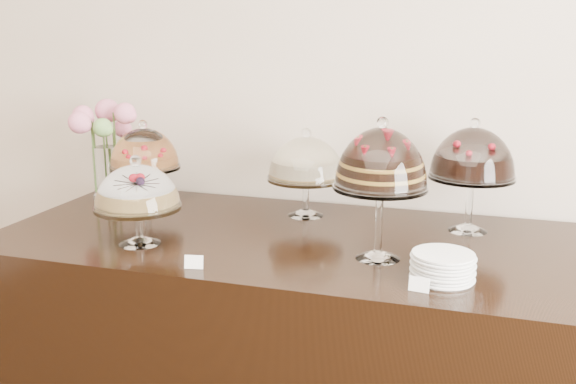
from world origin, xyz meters
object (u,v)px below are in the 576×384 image
(cake_stand_sugar_sponge, at_px, (137,191))
(cake_stand_fruit_tart, at_px, (144,152))
(cake_stand_dark_choco, at_px, (473,158))
(cake_stand_cheesecake, at_px, (306,162))
(cake_stand_choco_layer, at_px, (381,164))
(flower_vase, at_px, (102,137))
(display_counter, at_px, (292,346))
(plate_stack, at_px, (443,266))

(cake_stand_sugar_sponge, bearing_deg, cake_stand_fruit_tart, 116.70)
(cake_stand_dark_choco, bearing_deg, cake_stand_fruit_tart, -178.32)
(cake_stand_cheesecake, height_order, cake_stand_fruit_tart, cake_stand_fruit_tart)
(cake_stand_choco_layer, xyz_separation_m, cake_stand_fruit_tart, (-1.08, 0.37, -0.09))
(cake_stand_dark_choco, height_order, flower_vase, flower_vase)
(cake_stand_choco_layer, relative_size, cake_stand_cheesecake, 1.31)
(display_counter, bearing_deg, cake_stand_choco_layer, -23.07)
(cake_stand_choco_layer, xyz_separation_m, plate_stack, (0.22, -0.13, -0.28))
(cake_stand_fruit_tart, distance_m, plate_stack, 1.40)
(cake_stand_cheesecake, xyz_separation_m, cake_stand_dark_choco, (0.65, -0.02, 0.06))
(cake_stand_choco_layer, bearing_deg, display_counter, 156.93)
(cake_stand_sugar_sponge, relative_size, cake_stand_choco_layer, 0.68)
(display_counter, xyz_separation_m, cake_stand_cheesecake, (-0.03, 0.28, 0.67))
(display_counter, relative_size, cake_stand_sugar_sponge, 6.83)
(display_counter, height_order, cake_stand_choco_layer, cake_stand_choco_layer)
(cake_stand_sugar_sponge, height_order, cake_stand_fruit_tart, cake_stand_fruit_tart)
(cake_stand_sugar_sponge, relative_size, flower_vase, 0.72)
(cake_stand_cheesecake, height_order, flower_vase, flower_vase)
(cake_stand_sugar_sponge, bearing_deg, cake_stand_choco_layer, 6.83)
(cake_stand_choco_layer, height_order, plate_stack, cake_stand_choco_layer)
(cake_stand_sugar_sponge, xyz_separation_m, cake_stand_choco_layer, (0.84, 0.10, 0.13))
(cake_stand_choco_layer, xyz_separation_m, cake_stand_dark_choco, (0.28, 0.41, -0.04))
(display_counter, distance_m, cake_stand_dark_choco, 1.00)
(display_counter, height_order, cake_stand_cheesecake, cake_stand_cheesecake)
(cake_stand_sugar_sponge, height_order, cake_stand_cheesecake, cake_stand_cheesecake)
(cake_stand_sugar_sponge, distance_m, cake_stand_cheesecake, 0.71)
(cake_stand_fruit_tart, xyz_separation_m, plate_stack, (1.30, -0.50, -0.19))
(display_counter, height_order, flower_vase, flower_vase)
(cake_stand_sugar_sponge, xyz_separation_m, flower_vase, (-0.48, 0.53, 0.09))
(cake_stand_cheesecake, bearing_deg, cake_stand_fruit_tart, -175.36)
(cake_stand_fruit_tart, height_order, plate_stack, cake_stand_fruit_tart)
(cake_stand_cheesecake, distance_m, flower_vase, 0.95)
(cake_stand_sugar_sponge, xyz_separation_m, cake_stand_fruit_tart, (-0.24, 0.47, 0.04))
(display_counter, height_order, cake_stand_sugar_sponge, cake_stand_sugar_sponge)
(cake_stand_sugar_sponge, distance_m, cake_stand_fruit_tart, 0.53)
(cake_stand_sugar_sponge, bearing_deg, cake_stand_dark_choco, 24.54)
(cake_stand_choco_layer, distance_m, flower_vase, 1.39)
(cake_stand_sugar_sponge, xyz_separation_m, plate_stack, (1.06, -0.03, -0.15))
(cake_stand_choco_layer, relative_size, cake_stand_dark_choco, 1.10)
(cake_stand_cheesecake, height_order, cake_stand_dark_choco, cake_stand_dark_choco)
(cake_stand_choco_layer, bearing_deg, flower_vase, 161.94)
(display_counter, xyz_separation_m, cake_stand_dark_choco, (0.62, 0.26, 0.73))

